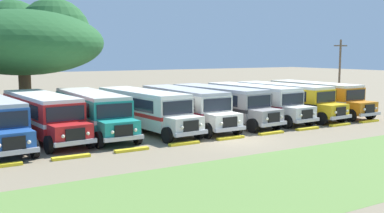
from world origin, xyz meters
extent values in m
plane|color=#84755B|center=(0.00, 0.00, 0.00)|extent=(220.00, 220.00, 0.00)
cube|color=olive|center=(0.00, -8.06, 0.00)|extent=(80.00, 8.51, 0.01)
cube|color=black|center=(-12.24, 6.96, 2.05)|extent=(0.77, 7.97, 0.80)
cube|color=#23519E|center=(-12.99, 1.27, 1.02)|extent=(2.32, 1.60, 1.05)
cube|color=black|center=(-12.93, 0.53, 1.05)|extent=(1.10, 0.20, 0.70)
cube|color=#B7B7BC|center=(-12.92, 0.49, 0.62)|extent=(2.41, 0.42, 0.24)
cube|color=black|center=(-13.06, 1.93, 2.05)|extent=(2.20, 0.26, 0.84)
sphere|color=#EAE5C6|center=(-12.22, 0.54, 1.05)|extent=(0.20, 0.20, 0.20)
cylinder|color=black|center=(-11.81, 1.48, 0.50)|extent=(0.37, 1.02, 1.00)
cube|color=red|center=(-10.20, 7.34, 1.55)|extent=(3.29, 9.38, 2.10)
cube|color=white|center=(-10.20, 7.34, 1.38)|extent=(3.33, 9.41, 0.24)
cube|color=black|center=(-8.97, 7.75, 2.05)|extent=(0.74, 7.97, 0.80)
cube|color=black|center=(-11.50, 7.53, 2.05)|extent=(0.74, 7.97, 0.80)
cube|color=silver|center=(-10.20, 7.34, 2.71)|extent=(3.21, 9.28, 0.22)
cube|color=red|center=(-9.74, 2.06, 1.02)|extent=(2.31, 1.59, 1.05)
cube|color=black|center=(-9.68, 1.32, 1.05)|extent=(1.10, 0.20, 0.70)
cube|color=#B7B7BC|center=(-9.67, 1.28, 0.62)|extent=(2.41, 0.41, 0.24)
cube|color=black|center=(-9.80, 2.73, 2.05)|extent=(2.20, 0.25, 0.84)
cube|color=white|center=(-10.61, 11.94, 1.45)|extent=(0.90, 0.14, 1.30)
sphere|color=#EAE5C6|center=(-8.98, 1.33, 1.05)|extent=(0.20, 0.20, 0.20)
sphere|color=#EAE5C6|center=(-10.37, 1.21, 1.05)|extent=(0.20, 0.20, 0.20)
cylinder|color=black|center=(-8.55, 2.26, 0.50)|extent=(0.37, 1.02, 1.00)
cylinder|color=black|center=(-10.95, 2.05, 0.50)|extent=(0.37, 1.02, 1.00)
cylinder|color=black|center=(-9.27, 10.43, 0.50)|extent=(0.37, 1.02, 1.00)
cylinder|color=black|center=(-11.66, 10.22, 0.50)|extent=(0.37, 1.02, 1.00)
cube|color=teal|center=(-6.92, 7.14, 1.55)|extent=(2.56, 9.22, 2.10)
cube|color=white|center=(-6.92, 7.14, 1.38)|extent=(2.59, 9.24, 0.24)
cube|color=black|center=(-5.65, 7.43, 2.05)|extent=(0.09, 8.00, 0.80)
cube|color=black|center=(-8.19, 7.45, 2.05)|extent=(0.09, 8.00, 0.80)
cube|color=beige|center=(-6.92, 7.14, 2.71)|extent=(2.48, 9.12, 0.22)
cube|color=teal|center=(-6.95, 1.84, 1.02)|extent=(2.21, 1.41, 1.05)
cube|color=black|center=(-6.96, 1.10, 1.05)|extent=(1.10, 0.11, 0.70)
cube|color=#B7B7BC|center=(-6.96, 1.06, 0.62)|extent=(2.40, 0.22, 0.24)
cube|color=black|center=(-6.95, 2.51, 2.05)|extent=(2.20, 0.07, 0.84)
cube|color=white|center=(-6.89, 11.76, 1.45)|extent=(0.90, 0.07, 1.30)
sphere|color=#EAE5C6|center=(-6.26, 1.05, 1.05)|extent=(0.20, 0.20, 0.20)
sphere|color=#EAE5C6|center=(-7.66, 1.05, 1.05)|extent=(0.20, 0.20, 0.20)
cylinder|color=black|center=(-5.75, 1.93, 0.50)|extent=(0.29, 1.00, 1.00)
cylinder|color=black|center=(-8.15, 1.95, 0.50)|extent=(0.29, 1.00, 1.00)
cylinder|color=black|center=(-5.70, 10.13, 0.50)|extent=(0.29, 1.00, 1.00)
cylinder|color=black|center=(-8.10, 10.15, 0.50)|extent=(0.29, 1.00, 1.00)
cube|color=silver|center=(-3.39, 6.53, 1.55)|extent=(3.33, 9.39, 2.10)
cube|color=red|center=(-3.39, 6.53, 1.38)|extent=(3.37, 9.41, 0.24)
cube|color=black|center=(-2.15, 6.95, 2.05)|extent=(0.77, 7.97, 0.80)
cube|color=black|center=(-4.68, 6.71, 2.05)|extent=(0.77, 7.97, 0.80)
cube|color=silver|center=(-3.39, 6.53, 2.71)|extent=(3.25, 9.28, 0.22)
cube|color=silver|center=(-2.90, 1.25, 1.02)|extent=(2.32, 1.60, 1.05)
cube|color=black|center=(-2.83, 0.52, 1.05)|extent=(1.10, 0.20, 0.70)
cube|color=#B7B7BC|center=(-2.83, 0.48, 0.62)|extent=(2.41, 0.42, 0.24)
cube|color=black|center=(-2.96, 1.92, 2.05)|extent=(2.20, 0.26, 0.84)
cube|color=red|center=(-3.81, 11.13, 1.45)|extent=(0.90, 0.14, 1.30)
sphere|color=#EAE5C6|center=(-2.13, 0.53, 1.05)|extent=(0.20, 0.20, 0.20)
sphere|color=#EAE5C6|center=(-3.52, 0.40, 1.05)|extent=(0.20, 0.20, 0.20)
cylinder|color=black|center=(-1.71, 1.46, 0.50)|extent=(0.37, 1.02, 1.00)
cylinder|color=black|center=(-4.10, 1.24, 0.50)|extent=(0.37, 1.02, 1.00)
cylinder|color=black|center=(-2.47, 9.63, 0.50)|extent=(0.37, 1.02, 1.00)
cylinder|color=black|center=(-4.86, 9.41, 0.50)|extent=(0.37, 1.02, 1.00)
cube|color=silver|center=(0.02, 6.55, 1.55)|extent=(2.58, 9.22, 2.10)
cube|color=maroon|center=(0.02, 6.55, 1.38)|extent=(2.61, 9.24, 0.24)
cube|color=black|center=(1.28, 6.86, 2.05)|extent=(0.11, 8.00, 0.80)
cube|color=black|center=(-1.26, 6.84, 2.05)|extent=(0.11, 8.00, 0.80)
cube|color=#B2B2B7|center=(0.02, 6.55, 2.71)|extent=(2.50, 9.12, 0.22)
cube|color=silver|center=(0.06, 1.25, 1.02)|extent=(2.21, 1.42, 1.05)
cube|color=black|center=(0.07, 0.51, 1.05)|extent=(1.10, 0.11, 0.70)
cube|color=#B7B7BC|center=(0.07, 0.47, 0.62)|extent=(2.40, 0.22, 0.24)
cube|color=black|center=(0.06, 1.92, 2.05)|extent=(2.20, 0.08, 0.84)
cube|color=maroon|center=(-0.02, 11.17, 1.45)|extent=(0.90, 0.07, 1.30)
sphere|color=#EAE5C6|center=(0.77, 0.46, 1.05)|extent=(0.20, 0.20, 0.20)
sphere|color=#EAE5C6|center=(-0.63, 0.45, 1.05)|extent=(0.20, 0.20, 0.20)
cylinder|color=black|center=(1.26, 1.36, 0.50)|extent=(0.29, 1.00, 1.00)
cylinder|color=black|center=(-1.14, 1.34, 0.50)|extent=(0.29, 1.00, 1.00)
cylinder|color=black|center=(1.19, 9.56, 0.50)|extent=(0.29, 1.00, 1.00)
cylinder|color=black|center=(-1.21, 9.54, 0.50)|extent=(0.29, 1.00, 1.00)
cube|color=#9E9993|center=(3.28, 6.66, 1.55)|extent=(3.37, 9.40, 2.10)
cube|color=#282828|center=(3.28, 6.66, 1.38)|extent=(3.41, 9.42, 0.24)
cube|color=black|center=(4.52, 7.08, 2.05)|extent=(0.81, 7.97, 0.80)
cube|color=black|center=(1.99, 6.83, 2.05)|extent=(0.81, 7.97, 0.80)
cube|color=#B2B2B7|center=(3.28, 6.66, 2.71)|extent=(3.29, 9.29, 0.22)
cube|color=#9E9993|center=(3.79, 1.38, 1.02)|extent=(2.32, 1.61, 1.05)
cube|color=black|center=(3.86, 0.65, 1.05)|extent=(1.10, 0.21, 0.70)
cube|color=#B7B7BC|center=(3.87, 0.61, 0.62)|extent=(2.41, 0.43, 0.24)
cube|color=black|center=(3.73, 2.05, 2.05)|extent=(2.20, 0.27, 0.84)
cube|color=#282828|center=(2.84, 11.26, 1.45)|extent=(0.90, 0.15, 1.30)
sphere|color=#EAE5C6|center=(4.56, 0.66, 1.05)|extent=(0.20, 0.20, 0.20)
sphere|color=#EAE5C6|center=(3.17, 0.53, 1.05)|extent=(0.20, 0.20, 0.20)
cylinder|color=black|center=(4.98, 1.60, 0.50)|extent=(0.37, 1.02, 1.00)
cylinder|color=black|center=(2.59, 1.37, 0.50)|extent=(0.37, 1.02, 1.00)
cylinder|color=black|center=(4.19, 9.76, 0.50)|extent=(0.37, 1.02, 1.00)
cylinder|color=black|center=(1.80, 9.53, 0.50)|extent=(0.37, 1.02, 1.00)
cube|color=silver|center=(6.72, 6.69, 1.55)|extent=(2.99, 9.32, 2.10)
cube|color=maroon|center=(6.72, 6.69, 1.38)|extent=(3.02, 9.34, 0.24)
cube|color=black|center=(7.97, 7.06, 2.05)|extent=(0.47, 7.99, 0.80)
cube|color=black|center=(5.44, 6.92, 2.05)|extent=(0.47, 7.99, 0.80)
cube|color=silver|center=(6.72, 6.69, 2.71)|extent=(2.90, 9.22, 0.22)
cube|color=silver|center=(7.00, 1.40, 1.02)|extent=(2.27, 1.52, 1.05)
cube|color=black|center=(7.04, 0.66, 1.05)|extent=(1.10, 0.16, 0.70)
cube|color=#B7B7BC|center=(7.05, 0.62, 0.62)|extent=(2.41, 0.33, 0.24)
cube|color=black|center=(6.97, 2.07, 2.05)|extent=(2.20, 0.18, 0.84)
cube|color=maroon|center=(6.47, 11.31, 1.45)|extent=(0.90, 0.11, 1.30)
sphere|color=#EAE5C6|center=(7.75, 0.65, 1.05)|extent=(0.20, 0.20, 0.20)
sphere|color=#EAE5C6|center=(6.35, 0.57, 1.05)|extent=(0.20, 0.20, 0.20)
cylinder|color=black|center=(8.20, 1.56, 0.50)|extent=(0.33, 1.01, 1.00)
cylinder|color=black|center=(5.80, 1.44, 0.50)|extent=(0.33, 1.01, 1.00)
cylinder|color=black|center=(7.76, 9.75, 0.50)|extent=(0.33, 1.01, 1.00)
cylinder|color=black|center=(5.36, 9.62, 0.50)|extent=(0.33, 1.01, 1.00)
cube|color=yellow|center=(9.96, 6.52, 1.55)|extent=(3.20, 9.37, 2.10)
cube|color=black|center=(9.96, 6.52, 1.38)|extent=(3.23, 9.39, 0.24)
cube|color=black|center=(11.21, 6.91, 2.05)|extent=(0.66, 7.98, 0.80)
cube|color=black|center=(8.67, 6.72, 2.05)|extent=(0.66, 7.98, 0.80)
cube|color=silver|center=(9.96, 6.52, 2.71)|extent=(3.11, 9.26, 0.22)
cube|color=yellow|center=(10.37, 1.23, 1.02)|extent=(2.30, 1.57, 1.05)
cube|color=black|center=(10.43, 0.50, 1.05)|extent=(1.10, 0.18, 0.70)
cube|color=#B7B7BC|center=(10.43, 0.46, 0.62)|extent=(2.41, 0.38, 0.24)
cube|color=black|center=(10.32, 1.90, 2.05)|extent=(2.20, 0.23, 0.84)
cube|color=black|center=(9.61, 11.12, 1.45)|extent=(0.90, 0.13, 1.30)
sphere|color=#EAE5C6|center=(11.13, 0.50, 1.05)|extent=(0.20, 0.20, 0.20)
sphere|color=#EAE5C6|center=(9.73, 0.39, 1.05)|extent=(0.20, 0.20, 0.20)
cylinder|color=black|center=(11.56, 1.43, 0.50)|extent=(0.36, 1.02, 1.00)
cylinder|color=black|center=(9.17, 1.24, 0.50)|extent=(0.36, 1.02, 1.00)
cylinder|color=black|center=(10.93, 9.60, 0.50)|extent=(0.36, 1.02, 1.00)
cylinder|color=black|center=(8.54, 9.42, 0.50)|extent=(0.36, 1.02, 1.00)
cube|color=orange|center=(13.74, 6.48, 1.55)|extent=(2.54, 9.21, 2.10)
cube|color=white|center=(13.74, 6.48, 1.38)|extent=(2.57, 9.23, 0.24)
cube|color=black|center=(15.01, 6.77, 2.05)|extent=(0.07, 8.00, 0.80)
cube|color=black|center=(12.47, 6.78, 2.05)|extent=(0.07, 8.00, 0.80)
cube|color=silver|center=(13.74, 6.48, 2.71)|extent=(2.46, 9.11, 0.22)
cube|color=orange|center=(13.72, 1.18, 1.02)|extent=(2.21, 1.41, 1.05)
cube|color=black|center=(13.72, 0.44, 1.05)|extent=(1.10, 0.10, 0.70)
cube|color=#B7B7BC|center=(13.72, 0.40, 0.62)|extent=(2.40, 0.21, 0.24)
cube|color=black|center=(13.72, 1.85, 2.05)|extent=(2.20, 0.07, 0.84)
cube|color=white|center=(13.76, 11.10, 1.45)|extent=(0.90, 0.06, 1.30)
sphere|color=#EAE5C6|center=(14.42, 0.39, 1.05)|extent=(0.20, 0.20, 0.20)
sphere|color=#EAE5C6|center=(13.02, 0.39, 1.05)|extent=(0.20, 0.20, 0.20)
cylinder|color=black|center=(14.92, 1.28, 0.50)|extent=(0.28, 1.00, 1.00)
cylinder|color=black|center=(12.52, 1.28, 0.50)|extent=(0.28, 1.00, 1.00)
cylinder|color=black|center=(14.95, 9.47, 0.50)|extent=(0.28, 1.00, 1.00)
cylinder|color=black|center=(12.55, 9.48, 0.50)|extent=(0.28, 1.00, 1.00)
cube|color=yellow|center=(-13.61, 0.36, 0.07)|extent=(2.00, 0.36, 0.15)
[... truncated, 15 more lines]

